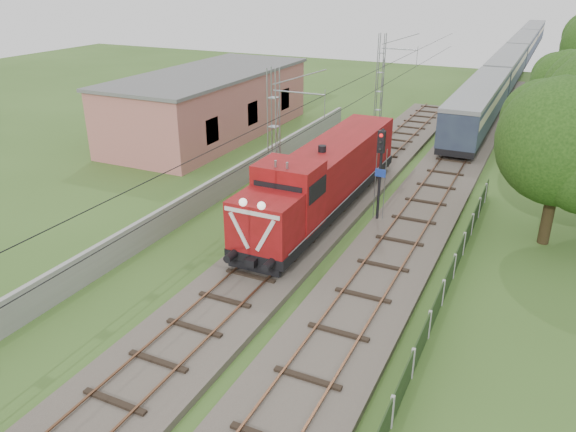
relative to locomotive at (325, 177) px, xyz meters
The scene contains 12 objects.
ground 12.46m from the locomotive, 90.00° to the right, with size 140.00×140.00×0.00m, color #375720.
track_main 5.64m from the locomotive, 90.00° to the right, with size 4.20×70.00×0.45m.
track_side 9.44m from the locomotive, 57.14° to the left, with size 4.20×80.00×0.45m.
catenary 3.48m from the locomotive, behind, with size 3.31×70.00×8.00m.
boundary_wall 6.67m from the locomotive, behind, with size 0.25×40.00×1.50m, color #9E9E99.
station_building 19.05m from the locomotive, 141.94° to the left, with size 8.40×20.40×5.22m.
fence 12.34m from the locomotive, 49.17° to the right, with size 0.12×32.00×1.20m.
locomotive is the anchor object (origin of this frame).
coach_rake 55.21m from the locomotive, 84.80° to the left, with size 2.89×86.10×3.34m.
signal_post 3.43m from the locomotive, ahead, with size 0.58×0.45×5.29m.
tree_a 12.01m from the locomotive, ahead, with size 6.47×6.16×8.38m.
tree_c 23.02m from the locomotive, 59.73° to the left, with size 5.78×5.50×7.49m.
Camera 1 is at (10.81, -15.07, 12.67)m, focal length 35.00 mm.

